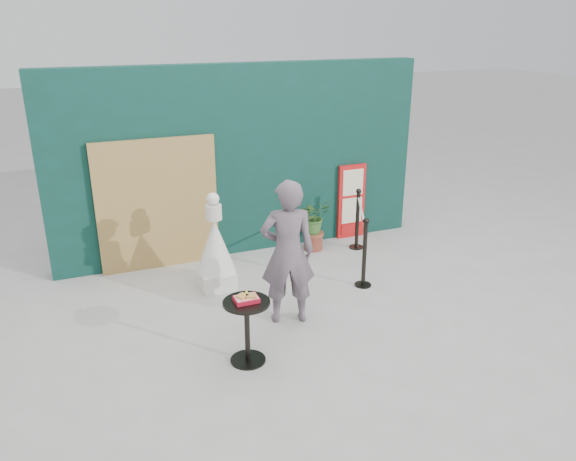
% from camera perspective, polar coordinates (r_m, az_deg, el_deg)
% --- Properties ---
extents(ground, '(60.00, 60.00, 0.00)m').
position_cam_1_polar(ground, '(6.85, 3.86, -11.18)').
color(ground, '#ADAAA5').
rests_on(ground, ground).
extents(back_wall, '(6.00, 0.30, 3.00)m').
position_cam_1_polar(back_wall, '(9.00, -4.72, 7.07)').
color(back_wall, '#0B3326').
rests_on(back_wall, ground).
extents(bamboo_fence, '(1.80, 0.08, 2.00)m').
position_cam_1_polar(bamboo_fence, '(8.64, -13.08, 2.55)').
color(bamboo_fence, tan).
rests_on(bamboo_fence, ground).
extents(woman, '(0.77, 0.60, 1.86)m').
position_cam_1_polar(woman, '(6.88, -0.03, -2.26)').
color(woman, '#64565D').
rests_on(woman, ground).
extents(menu_board, '(0.50, 0.07, 1.30)m').
position_cam_1_polar(menu_board, '(9.78, 6.45, 2.94)').
color(menu_board, red).
rests_on(menu_board, ground).
extents(statue, '(0.55, 0.55, 1.42)m').
position_cam_1_polar(statue, '(7.93, -7.38, -1.98)').
color(statue, white).
rests_on(statue, ground).
extents(cafe_table, '(0.52, 0.52, 0.75)m').
position_cam_1_polar(cafe_table, '(6.26, -4.19, -9.24)').
color(cafe_table, black).
rests_on(cafe_table, ground).
extents(food_basket, '(0.26, 0.19, 0.11)m').
position_cam_1_polar(food_basket, '(6.12, -4.25, -6.88)').
color(food_basket, '#B11228').
rests_on(food_basket, cafe_table).
extents(planter, '(0.51, 0.44, 0.87)m').
position_cam_1_polar(planter, '(9.22, 2.61, 0.99)').
color(planter, brown).
rests_on(planter, ground).
extents(stanchion_barrier, '(0.84, 1.54, 1.03)m').
position_cam_1_polar(stanchion_barrier, '(8.68, 7.39, -0.52)').
color(stanchion_barrier, black).
rests_on(stanchion_barrier, ground).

